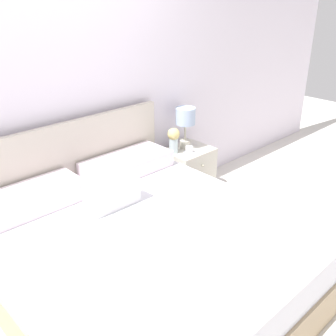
{
  "coord_description": "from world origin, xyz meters",
  "views": [
    {
      "loc": [
        -1.42,
        -2.75,
        2.05
      ],
      "look_at": [
        0.63,
        -0.57,
        0.65
      ],
      "focal_mm": 42.0,
      "sensor_mm": 36.0,
      "label": 1
    }
  ],
  "objects": [
    {
      "name": "bed",
      "position": [
        0.0,
        -0.96,
        0.31
      ],
      "size": [
        1.88,
        2.07,
        1.06
      ],
      "color": "tan",
      "rests_on": "ground_plane"
    },
    {
      "name": "ground_plane",
      "position": [
        0.0,
        0.0,
        0.0
      ],
      "size": [
        12.0,
        12.0,
        0.0
      ],
      "primitive_type": "plane",
      "color": "silver"
    },
    {
      "name": "table_lamp",
      "position": [
        1.27,
        -0.15,
        0.83
      ],
      "size": [
        0.2,
        0.2,
        0.42
      ],
      "color": "beige",
      "rests_on": "nightstand"
    },
    {
      "name": "teacup",
      "position": [
        1.2,
        -0.27,
        0.56
      ],
      "size": [
        0.12,
        0.12,
        0.06
      ],
      "color": "white",
      "rests_on": "nightstand"
    },
    {
      "name": "wall_back",
      "position": [
        0.0,
        0.07,
        1.3
      ],
      "size": [
        8.0,
        0.06,
        2.6
      ],
      "color": "white",
      "rests_on": "ground_plane"
    },
    {
      "name": "nightstand",
      "position": [
        1.26,
        -0.21,
        0.27
      ],
      "size": [
        0.46,
        0.4,
        0.54
      ],
      "color": "silver",
      "rests_on": "ground_plane"
    },
    {
      "name": "flower_vase",
      "position": [
        1.09,
        -0.17,
        0.69
      ],
      "size": [
        0.12,
        0.12,
        0.26
      ],
      "color": "silver",
      "rests_on": "nightstand"
    }
  ]
}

